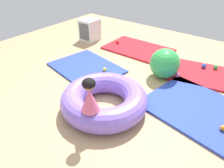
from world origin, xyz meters
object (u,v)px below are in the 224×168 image
Objects in this scene: play_ball_red at (118,42)px; play_ball_orange at (223,128)px; play_ball_blue at (204,66)px; inflatable_cushion at (104,100)px; child_in_pink at (90,95)px; storage_cube at (89,30)px; play_ball_pink at (177,75)px; exercise_ball_large at (165,63)px; play_ball_green at (216,67)px; play_ball_yellow at (105,69)px.

play_ball_orange is at bearing -28.78° from play_ball_red.
play_ball_blue is 1.85m from play_ball_orange.
inflatable_cushion is 0.64m from child_in_pink.
play_ball_blue is at bearing 115.41° from play_ball_orange.
child_in_pink is (0.15, -0.46, 0.41)m from inflatable_cushion.
inflatable_cushion is at bearing -43.00° from storage_cube.
play_ball_red is at bearing 13.31° from storage_cube.
child_in_pink is 4.98× the size of play_ball_pink.
play_ball_pink is (0.39, 2.02, -0.50)m from child_in_pink.
play_ball_red reaches higher than play_ball_orange.
play_ball_blue is 1.00× the size of play_ball_pink.
play_ball_blue is 2.22m from play_ball_red.
exercise_ball_large is at bearing 146.29° from play_ball_orange.
storage_cube is at bearing -174.74° from play_ball_green.
inflatable_cushion is 14.95× the size of play_ball_green.
play_ball_blue is 0.76m from play_ball_pink.
play_ball_red is 0.16× the size of exercise_ball_large.
child_in_pink is at bearing -71.92° from inflatable_cushion.
play_ball_pink is 1.07× the size of play_ball_red.
storage_cube is (-3.03, -0.21, 0.19)m from play_ball_blue.
play_ball_red is 2.43m from play_ball_green.
play_ball_orange is 0.88× the size of play_ball_green.
exercise_ball_large is (0.28, 1.49, 0.11)m from inflatable_cushion.
play_ball_orange is 0.14× the size of storage_cube.
play_ball_yellow is 1.90m from storage_cube.
play_ball_blue reaches higher than play_ball_red.
play_ball_yellow reaches higher than play_ball_orange.
child_in_pink is at bearing -93.92° from exercise_ball_large.
play_ball_red is at bearing 160.42° from play_ball_pink.
play_ball_pink is at bearing 138.05° from play_ball_orange.
exercise_ball_large reaches higher than play_ball_green.
exercise_ball_large reaches higher than play_ball_blue.
play_ball_red is (-2.22, -0.01, -0.00)m from play_ball_blue.
child_in_pink is 3.16m from play_ball_red.
play_ball_pink reaches higher than play_ball_red.
play_ball_red is 1.86m from exercise_ball_large.
inflatable_cushion is 1.73m from play_ball_orange.
play_ball_yellow is 0.14× the size of exercise_ball_large.
inflatable_cushion is at bearing -58.22° from play_ball_red.
play_ball_pink is at bearing -121.55° from play_ball_green.
play_ball_pink is (-0.28, -0.70, 0.00)m from play_ball_blue.
storage_cube is (-2.36, 2.52, -0.31)m from child_in_pink.
child_in_pink is 1.98m from exercise_ball_large.
play_ball_green reaches higher than play_ball_orange.
inflatable_cushion is 14.02× the size of play_ball_blue.
play_ball_green is 0.16× the size of exercise_ball_large.
play_ball_pink is at bearing 70.81° from inflatable_cushion.
child_in_pink reaches higher than play_ball_pink.
play_ball_yellow is at bearing -149.29° from exercise_ball_large.
storage_cube reaches higher than play_ball_orange.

